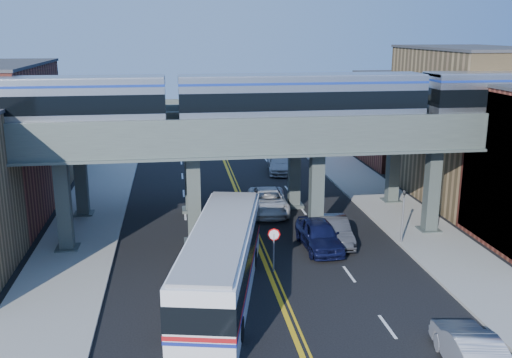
{
  "coord_description": "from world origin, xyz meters",
  "views": [
    {
      "loc": [
        -5.02,
        -26.94,
        13.47
      ],
      "look_at": [
        -0.23,
        6.42,
        4.64
      ],
      "focal_mm": 40.0,
      "sensor_mm": 36.0,
      "label": 1
    }
  ],
  "objects_px": {
    "car_lane_a": "(319,235)",
    "transit_bus": "(221,263)",
    "car_lane_d": "(280,163)",
    "stop_sign": "(274,243)",
    "car_parked_curb": "(471,352)",
    "car_lane_c": "(268,201)",
    "transit_train": "(302,99)",
    "car_lane_b": "(334,230)",
    "traffic_signal": "(403,211)"
  },
  "relations": [
    {
      "from": "stop_sign",
      "to": "car_lane_b",
      "type": "height_order",
      "value": "stop_sign"
    },
    {
      "from": "car_lane_a",
      "to": "car_lane_d",
      "type": "relative_size",
      "value": 0.94
    },
    {
      "from": "car_parked_curb",
      "to": "car_lane_b",
      "type": "bearing_deg",
      "value": -76.4
    },
    {
      "from": "traffic_signal",
      "to": "car_lane_c",
      "type": "distance_m",
      "value": 11.0
    },
    {
      "from": "car_lane_b",
      "to": "car_parked_curb",
      "type": "relative_size",
      "value": 0.95
    },
    {
      "from": "transit_train",
      "to": "car_lane_a",
      "type": "height_order",
      "value": "transit_train"
    },
    {
      "from": "stop_sign",
      "to": "car_lane_c",
      "type": "bearing_deg",
      "value": 82.24
    },
    {
      "from": "car_lane_c",
      "to": "car_lane_a",
      "type": "bearing_deg",
      "value": -71.97
    },
    {
      "from": "transit_train",
      "to": "car_lane_c",
      "type": "xyz_separation_m",
      "value": [
        -1.1,
        6.01,
        -8.42
      ]
    },
    {
      "from": "traffic_signal",
      "to": "transit_train",
      "type": "bearing_deg",
      "value": 162.39
    },
    {
      "from": "transit_train",
      "to": "car_parked_curb",
      "type": "bearing_deg",
      "value": -77.25
    },
    {
      "from": "traffic_signal",
      "to": "car_lane_c",
      "type": "height_order",
      "value": "traffic_signal"
    },
    {
      "from": "car_lane_a",
      "to": "car_lane_d",
      "type": "xyz_separation_m",
      "value": [
        1.23,
        20.24,
        -0.09
      ]
    },
    {
      "from": "transit_train",
      "to": "car_lane_d",
      "type": "relative_size",
      "value": 8.25
    },
    {
      "from": "stop_sign",
      "to": "car_parked_curb",
      "type": "xyz_separation_m",
      "value": [
        6.2,
        -10.92,
        -0.88
      ]
    },
    {
      "from": "stop_sign",
      "to": "transit_bus",
      "type": "distance_m",
      "value": 4.17
    },
    {
      "from": "car_lane_b",
      "to": "car_lane_d",
      "type": "bearing_deg",
      "value": 93.54
    },
    {
      "from": "stop_sign",
      "to": "car_parked_curb",
      "type": "height_order",
      "value": "stop_sign"
    },
    {
      "from": "car_lane_c",
      "to": "car_parked_curb",
      "type": "xyz_separation_m",
      "value": [
        4.7,
        -21.93,
        0.03
      ]
    },
    {
      "from": "car_lane_d",
      "to": "car_parked_curb",
      "type": "bearing_deg",
      "value": -80.99
    },
    {
      "from": "stop_sign",
      "to": "car_lane_a",
      "type": "distance_m",
      "value": 4.76
    },
    {
      "from": "stop_sign",
      "to": "car_lane_b",
      "type": "distance_m",
      "value": 6.24
    },
    {
      "from": "car_lane_a",
      "to": "car_parked_curb",
      "type": "xyz_separation_m",
      "value": [
        2.73,
        -14.07,
        -0.04
      ]
    },
    {
      "from": "car_lane_a",
      "to": "car_lane_b",
      "type": "distance_m",
      "value": 1.49
    },
    {
      "from": "car_lane_c",
      "to": "traffic_signal",
      "type": "bearing_deg",
      "value": -43.34
    },
    {
      "from": "transit_train",
      "to": "car_lane_b",
      "type": "relative_size",
      "value": 9.38
    },
    {
      "from": "stop_sign",
      "to": "traffic_signal",
      "type": "xyz_separation_m",
      "value": [
        8.9,
        3.0,
        0.54
      ]
    },
    {
      "from": "car_lane_d",
      "to": "transit_train",
      "type": "bearing_deg",
      "value": -90.01
    },
    {
      "from": "transit_bus",
      "to": "car_lane_b",
      "type": "bearing_deg",
      "value": -37.7
    },
    {
      "from": "traffic_signal",
      "to": "car_parked_curb",
      "type": "distance_m",
      "value": 14.25
    },
    {
      "from": "car_lane_a",
      "to": "car_parked_curb",
      "type": "height_order",
      "value": "car_lane_a"
    },
    {
      "from": "car_lane_a",
      "to": "transit_bus",
      "type": "bearing_deg",
      "value": -140.74
    },
    {
      "from": "car_lane_c",
      "to": "car_parked_curb",
      "type": "relative_size",
      "value": 1.15
    },
    {
      "from": "traffic_signal",
      "to": "car_parked_curb",
      "type": "height_order",
      "value": "traffic_signal"
    },
    {
      "from": "transit_train",
      "to": "car_lane_c",
      "type": "relative_size",
      "value": 7.74
    },
    {
      "from": "stop_sign",
      "to": "transit_train",
      "type": "bearing_deg",
      "value": 62.54
    },
    {
      "from": "traffic_signal",
      "to": "car_lane_d",
      "type": "distance_m",
      "value": 20.87
    },
    {
      "from": "transit_bus",
      "to": "car_lane_d",
      "type": "xyz_separation_m",
      "value": [
        7.91,
        26.04,
        -1.0
      ]
    },
    {
      "from": "car_lane_a",
      "to": "car_lane_c",
      "type": "distance_m",
      "value": 8.11
    },
    {
      "from": "car_lane_a",
      "to": "car_lane_d",
      "type": "distance_m",
      "value": 20.28
    },
    {
      "from": "car_lane_d",
      "to": "car_parked_curb",
      "type": "height_order",
      "value": "car_parked_curb"
    },
    {
      "from": "transit_train",
      "to": "car_lane_a",
      "type": "relative_size",
      "value": 8.78
    },
    {
      "from": "transit_train",
      "to": "transit_bus",
      "type": "bearing_deg",
      "value": -127.22
    },
    {
      "from": "traffic_signal",
      "to": "car_lane_b",
      "type": "xyz_separation_m",
      "value": [
        -4.2,
        0.99,
        -1.47
      ]
    },
    {
      "from": "car_lane_b",
      "to": "car_parked_curb",
      "type": "height_order",
      "value": "car_parked_curb"
    },
    {
      "from": "stop_sign",
      "to": "transit_bus",
      "type": "xyz_separation_m",
      "value": [
        -3.21,
        -2.65,
        0.07
      ]
    },
    {
      "from": "car_parked_curb",
      "to": "car_lane_d",
      "type": "bearing_deg",
      "value": -79.64
    },
    {
      "from": "car_lane_a",
      "to": "car_lane_c",
      "type": "relative_size",
      "value": 0.88
    },
    {
      "from": "traffic_signal",
      "to": "car_parked_curb",
      "type": "bearing_deg",
      "value": -100.98
    },
    {
      "from": "stop_sign",
      "to": "transit_bus",
      "type": "height_order",
      "value": "transit_bus"
    }
  ]
}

